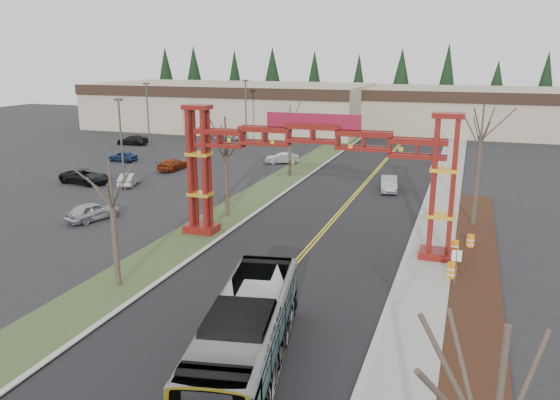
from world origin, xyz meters
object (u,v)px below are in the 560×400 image
at_px(parked_car_mid_a, 173,164).
at_px(parked_car_far_c, 132,140).
at_px(barrel_mid, 455,248).
at_px(street_sign, 456,262).
at_px(bare_tree_median_far, 290,125).
at_px(barrel_north, 470,242).
at_px(bare_tree_median_near, 112,198).
at_px(light_pole_mid, 148,112).
at_px(gateway_arch, 313,155).
at_px(retail_building_east, 477,110).
at_px(parked_car_near_b, 129,179).
at_px(parked_car_near_a, 93,211).
at_px(parked_car_near_c, 85,176).
at_px(barrel_south, 451,271).
at_px(bare_tree_median_mid, 226,147).
at_px(light_pole_near, 121,138).
at_px(retail_building_west, 231,106).
at_px(parked_car_mid_b, 123,156).
at_px(parked_car_far_b, 229,135).
at_px(parked_car_far_a, 282,158).
at_px(transit_bus, 246,338).
at_px(light_pole_far, 246,108).
at_px(silver_sedan, 389,184).

height_order(parked_car_mid_a, parked_car_far_c, parked_car_far_c).
bearing_deg(barrel_mid, street_sign, -88.11).
xyz_separation_m(bare_tree_median_far, barrel_north, (17.84, -16.98, -4.80)).
relative_size(bare_tree_median_near, light_pole_mid, 0.79).
xyz_separation_m(gateway_arch, retail_building_east, (10.00, 61.95, -2.47)).
xyz_separation_m(parked_car_near_b, light_pole_mid, (-8.73, 17.44, 4.47)).
relative_size(gateway_arch, barrel_mid, 20.40).
height_order(parked_car_near_a, parked_car_near_b, parked_car_near_a).
distance_m(gateway_arch, bare_tree_median_far, 21.33).
xyz_separation_m(parked_car_near_b, street_sign, (30.35, -14.99, 0.99)).
relative_size(parked_car_near_c, barrel_north, 5.55).
bearing_deg(barrel_south, bare_tree_median_mid, 156.96).
bearing_deg(parked_car_near_b, barrel_mid, 144.09).
bearing_deg(parked_car_far_c, light_pole_near, 31.81).
height_order(retail_building_west, parked_car_far_c, retail_building_west).
distance_m(parked_car_mid_a, barrel_mid, 34.62).
relative_size(parked_car_mid_b, street_sign, 1.62).
xyz_separation_m(parked_car_near_c, light_pole_near, (5.15, -0.88, 4.15)).
bearing_deg(parked_car_far_b, parked_car_far_a, -136.57).
height_order(parked_car_far_a, light_pole_near, light_pole_near).
distance_m(retail_building_west, parked_car_mid_a, 36.62).
bearing_deg(retail_building_east, parked_car_near_a, -113.67).
bearing_deg(bare_tree_median_far, barrel_mid, -47.44).
height_order(transit_bus, barrel_south, transit_bus).
xyz_separation_m(retail_building_west, street_sign, (39.12, -58.25, -2.16)).
bearing_deg(parked_car_far_b, bare_tree_median_mid, -154.39).
height_order(parked_car_near_c, light_pole_far, light_pole_far).
bearing_deg(parked_car_far_a, barrel_mid, 16.07).
height_order(bare_tree_median_mid, barrel_mid, bare_tree_median_mid).
height_order(parked_car_near_b, parked_car_near_c, parked_car_near_c).
bearing_deg(light_pole_far, transit_bus, -67.30).
distance_m(retail_building_west, light_pole_mid, 25.85).
height_order(street_sign, barrel_north, street_sign).
xyz_separation_m(parked_car_near_c, street_sign, (34.91, -14.27, 0.90)).
relative_size(retail_building_west, bare_tree_median_near, 6.62).
distance_m(bare_tree_median_near, light_pole_mid, 43.79).
bearing_deg(bare_tree_median_near, parked_car_mid_b, 124.50).
relative_size(parked_car_mid_a, barrel_mid, 4.92).
distance_m(parked_car_near_c, barrel_south, 37.00).
xyz_separation_m(parked_car_far_a, barrel_mid, (19.94, -24.68, -0.18)).
bearing_deg(silver_sedan, parked_car_near_c, -175.96).
bearing_deg(transit_bus, parked_car_near_a, 130.25).
height_order(light_pole_mid, barrel_south, light_pole_mid).
distance_m(transit_bus, barrel_mid, 18.10).
distance_m(retail_building_east, bare_tree_median_far, 45.90).
distance_m(gateway_arch, parked_car_mid_a, 28.60).
bearing_deg(light_pole_near, transit_bus, -47.37).
relative_size(silver_sedan, barrel_north, 4.53).
bearing_deg(parked_car_mid_b, parked_car_near_b, 43.34).
bearing_deg(bare_tree_median_near, barrel_north, 35.07).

